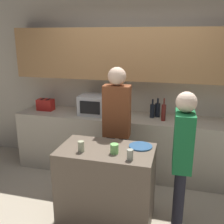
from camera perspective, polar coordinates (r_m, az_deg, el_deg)
back_wall at (r=4.07m, az=5.24°, el=8.48°), size 6.40×0.40×2.70m
back_counter at (r=4.11m, az=4.20°, el=-7.14°), size 3.60×0.62×0.91m
kitchen_island at (r=3.10m, az=-1.22°, el=-15.59°), size 1.05×0.61×0.90m
microwave at (r=4.05m, az=-3.29°, el=1.60°), size 0.52×0.39×0.30m
toaster at (r=4.41m, az=-14.27°, el=1.56°), size 0.26×0.16×0.18m
bottle_0 at (r=3.92m, az=8.77°, el=0.30°), size 0.07×0.07×0.28m
bottle_1 at (r=3.97m, az=9.87°, el=0.49°), size 0.08×0.08×0.29m
bottle_2 at (r=3.80m, az=11.15°, el=-0.05°), size 0.06×0.06×0.33m
plate_on_island at (r=2.95m, az=6.25°, el=-7.43°), size 0.26×0.26×0.01m
cup_0 at (r=2.64m, az=3.94°, el=-9.26°), size 0.07×0.07×0.11m
cup_1 at (r=2.82m, az=-6.76°, el=-7.46°), size 0.07×0.07×0.12m
cup_2 at (r=2.77m, az=0.51°, el=-7.98°), size 0.09×0.09×0.10m
person_left at (r=2.81m, az=15.04°, el=-8.66°), size 0.21×0.35×1.57m
person_center at (r=3.36m, az=1.04°, el=-2.02°), size 0.35×0.23×1.72m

